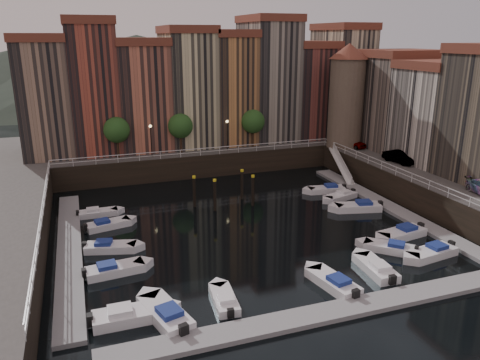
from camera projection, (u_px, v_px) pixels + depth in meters
name	position (u px, v px, depth m)	size (l,w,h in m)	color
ground	(242.00, 222.00, 46.30)	(200.00, 200.00, 0.00)	black
quay_far	(184.00, 150.00, 69.30)	(80.00, 20.00, 3.00)	black
dock_left	(69.00, 249.00, 40.22)	(2.00, 28.00, 0.35)	gray
dock_right	(387.00, 205.00, 50.48)	(2.00, 28.00, 0.35)	gray
dock_near	(329.00, 313.00, 30.93)	(30.00, 2.00, 0.35)	gray
mountains	(128.00, 69.00, 143.66)	(145.00, 100.00, 18.00)	#2D382D
far_terrace	(208.00, 86.00, 65.30)	(48.70, 10.30, 17.50)	#8D6F5A
right_terrace	(442.00, 108.00, 55.30)	(9.30, 24.30, 14.00)	#7B6A5D
corner_tower	(346.00, 94.00, 62.70)	(5.20, 5.20, 13.80)	#6B5B4C
promenade_trees	(185.00, 126.00, 60.34)	(21.20, 3.20, 5.20)	black
street_lamps	(190.00, 132.00, 59.75)	(10.36, 0.36, 4.18)	black
railings	(227.00, 173.00, 49.59)	(36.08, 34.04, 0.52)	white
gangway	(341.00, 164.00, 60.17)	(2.78, 8.32, 3.73)	white
mooring_pilings	(226.00, 191.00, 50.52)	(6.40, 2.86, 3.78)	black
boat_left_0	(129.00, 316.00, 30.21)	(5.10, 1.86, 1.17)	white
boat_left_1	(114.00, 270.00, 36.22)	(4.77, 2.15, 1.08)	white
boat_left_2	(109.00, 247.00, 40.11)	(4.62, 2.72, 1.04)	white
boat_left_3	(107.00, 225.00, 44.91)	(4.50, 2.47, 1.01)	white
boat_left_4	(97.00, 213.00, 47.95)	(4.07, 1.50, 0.94)	white
boat_right_0	(432.00, 252.00, 39.06)	(4.94, 2.36, 1.11)	white
boat_right_1	(403.00, 233.00, 42.83)	(5.09, 2.51, 1.14)	white
boat_right_2	(359.00, 207.00, 49.40)	(5.13, 2.85, 1.15)	white
boat_right_3	(341.00, 196.00, 52.89)	(4.42, 2.64, 0.99)	white
boat_right_4	(327.00, 189.00, 55.19)	(4.64, 2.29, 1.04)	white
boat_near_0	(166.00, 314.00, 30.32)	(3.16, 5.39, 1.21)	white
boat_near_1	(224.00, 300.00, 32.14)	(1.83, 4.17, 0.94)	white
boat_near_2	(334.00, 283.00, 34.29)	(2.57, 4.96, 1.11)	white
boat_near_3	(376.00, 268.00, 36.41)	(2.02, 4.79, 1.09)	white
car_a	(352.00, 143.00, 63.77)	(1.64, 4.07, 1.39)	gray
car_b	(400.00, 158.00, 55.99)	(1.52, 4.37, 1.44)	gray
boat_extra_624	(390.00, 248.00, 39.98)	(4.15, 4.06, 1.02)	white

